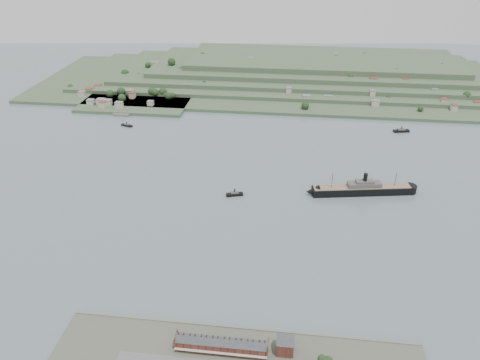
# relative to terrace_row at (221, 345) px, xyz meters

# --- Properties ---
(ground) EXTENTS (1400.00, 1400.00, 0.00)m
(ground) POSITION_rel_terrace_row_xyz_m (10.00, 168.02, -6.84)
(ground) COLOR slate
(ground) RESTS_ON ground
(terrace_row) EXTENTS (55.60, 9.80, 11.07)m
(terrace_row) POSITION_rel_terrace_row_xyz_m (0.00, 0.00, 0.00)
(terrace_row) COLOR #49221A
(terrace_row) RESTS_ON ground
(gabled_building) EXTENTS (10.40, 10.18, 14.09)m
(gabled_building) POSITION_rel_terrace_row_xyz_m (37.50, 4.02, 1.34)
(gabled_building) COLOR #49221A
(gabled_building) RESTS_ON ground
(far_peninsula) EXTENTS (760.00, 309.00, 30.00)m
(far_peninsula) POSITION_rel_terrace_row_xyz_m (37.91, 561.12, 5.04)
(far_peninsula) COLOR #3F5538
(far_peninsula) RESTS_ON ground
(steamship) EXTENTS (105.86, 30.39, 25.55)m
(steamship) POSITION_rel_terrace_row_xyz_m (99.72, 201.65, -2.12)
(steamship) COLOR black
(steamship) RESTS_ON ground
(tugboat) EXTENTS (16.49, 8.62, 7.17)m
(tugboat) POSITION_rel_terrace_row_xyz_m (-16.77, 183.47, -5.09)
(tugboat) COLOR black
(tugboat) RESTS_ON ground
(ferry_west) EXTENTS (16.04, 9.28, 5.81)m
(ferry_west) POSITION_rel_terrace_row_xyz_m (-175.25, 337.32, -5.44)
(ferry_west) COLOR black
(ferry_west) RESTS_ON ground
(ferry_east) EXTENTS (20.31, 9.63, 7.35)m
(ferry_east) POSITION_rel_terrace_row_xyz_m (166.63, 360.83, -5.07)
(ferry_east) COLOR black
(ferry_east) RESTS_ON ground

